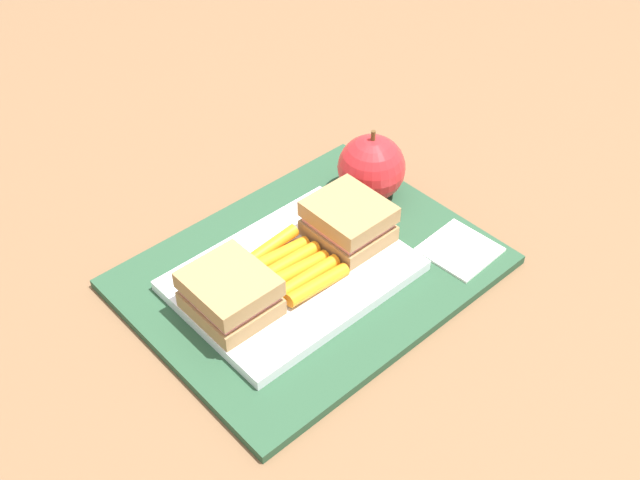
{
  "coord_description": "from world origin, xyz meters",
  "views": [
    {
      "loc": [
        -0.38,
        -0.43,
        0.57
      ],
      "look_at": [
        0.01,
        0.0,
        0.04
      ],
      "focal_mm": 43.09,
      "sensor_mm": 36.0,
      "label": 1
    }
  ],
  "objects_px": {
    "food_tray": "(293,275)",
    "carrot_sticks_bundle": "(293,266)",
    "sandwich_half_left": "(230,294)",
    "paper_napkin": "(460,250)",
    "sandwich_half_right": "(348,221)",
    "apple": "(371,168)"
  },
  "relations": [
    {
      "from": "food_tray",
      "to": "carrot_sticks_bundle",
      "type": "xyz_separation_m",
      "value": [
        0.0,
        -0.0,
        0.01
      ]
    },
    {
      "from": "apple",
      "to": "food_tray",
      "type": "bearing_deg",
      "value": -164.04
    },
    {
      "from": "sandwich_half_left",
      "to": "sandwich_half_right",
      "type": "height_order",
      "value": "same"
    },
    {
      "from": "food_tray",
      "to": "sandwich_half_left",
      "type": "xyz_separation_m",
      "value": [
        -0.08,
        0.0,
        0.03
      ]
    },
    {
      "from": "sandwich_half_left",
      "to": "apple",
      "type": "bearing_deg",
      "value": 10.82
    },
    {
      "from": "sandwich_half_right",
      "to": "food_tray",
      "type": "bearing_deg",
      "value": 180.0
    },
    {
      "from": "carrot_sticks_bundle",
      "to": "paper_napkin",
      "type": "bearing_deg",
      "value": -28.68
    },
    {
      "from": "apple",
      "to": "paper_napkin",
      "type": "distance_m",
      "value": 0.14
    },
    {
      "from": "sandwich_half_right",
      "to": "paper_napkin",
      "type": "relative_size",
      "value": 1.14
    },
    {
      "from": "food_tray",
      "to": "sandwich_half_left",
      "type": "distance_m",
      "value": 0.08
    },
    {
      "from": "food_tray",
      "to": "carrot_sticks_bundle",
      "type": "height_order",
      "value": "carrot_sticks_bundle"
    },
    {
      "from": "apple",
      "to": "paper_napkin",
      "type": "xyz_separation_m",
      "value": [
        0.0,
        -0.13,
        -0.04
      ]
    },
    {
      "from": "sandwich_half_right",
      "to": "paper_napkin",
      "type": "distance_m",
      "value": 0.12
    },
    {
      "from": "food_tray",
      "to": "apple",
      "type": "height_order",
      "value": "apple"
    },
    {
      "from": "carrot_sticks_bundle",
      "to": "sandwich_half_right",
      "type": "bearing_deg",
      "value": 0.02
    },
    {
      "from": "sandwich_half_left",
      "to": "apple",
      "type": "xyz_separation_m",
      "value": [
        0.24,
        0.04,
        0.0
      ]
    },
    {
      "from": "carrot_sticks_bundle",
      "to": "paper_napkin",
      "type": "xyz_separation_m",
      "value": [
        0.16,
        -0.09,
        -0.02
      ]
    },
    {
      "from": "food_tray",
      "to": "apple",
      "type": "bearing_deg",
      "value": 15.96
    },
    {
      "from": "sandwich_half_left",
      "to": "sandwich_half_right",
      "type": "xyz_separation_m",
      "value": [
        0.16,
        0.0,
        0.0
      ]
    },
    {
      "from": "sandwich_half_right",
      "to": "apple",
      "type": "distance_m",
      "value": 0.09
    },
    {
      "from": "sandwich_half_left",
      "to": "paper_napkin",
      "type": "distance_m",
      "value": 0.26
    },
    {
      "from": "sandwich_half_right",
      "to": "carrot_sticks_bundle",
      "type": "distance_m",
      "value": 0.08
    }
  ]
}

